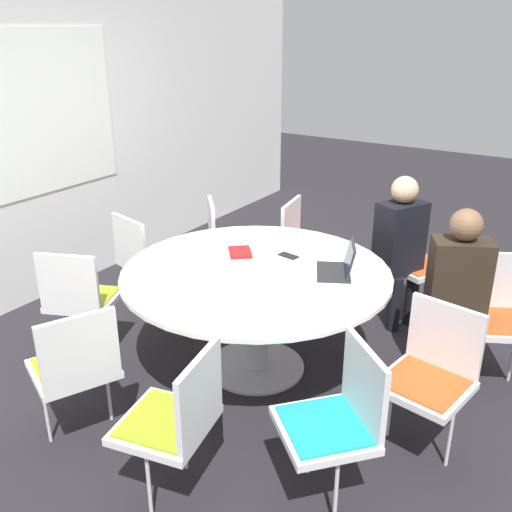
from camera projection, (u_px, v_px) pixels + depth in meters
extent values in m
plane|color=black|center=(256.00, 367.00, 3.98)|extent=(16.00, 16.00, 0.00)
cube|color=silver|center=(26.00, 141.00, 4.57)|extent=(8.00, 0.06, 2.70)
cube|color=white|center=(25.00, 116.00, 4.48)|extent=(1.80, 0.01, 1.30)
cylinder|color=#B7B7BC|center=(256.00, 366.00, 3.97)|extent=(0.67, 0.67, 0.02)
cylinder|color=#B7B7BC|center=(256.00, 321.00, 3.84)|extent=(0.17, 0.17, 0.69)
cylinder|color=white|center=(256.00, 272.00, 3.70)|extent=(1.75, 1.75, 0.03)
cube|color=silver|center=(490.00, 324.00, 3.69)|extent=(0.58, 0.58, 0.04)
cube|color=#E04C1E|center=(490.00, 320.00, 3.68)|extent=(0.51, 0.51, 0.01)
cube|color=silver|center=(487.00, 280.00, 3.78)|extent=(0.22, 0.38, 0.40)
cylinder|color=silver|center=(457.00, 352.00, 3.79)|extent=(0.02, 0.02, 0.40)
cube|color=silver|center=(418.00, 267.00, 4.55)|extent=(0.58, 0.57, 0.04)
cube|color=#E04C1E|center=(419.00, 264.00, 4.54)|extent=(0.51, 0.50, 0.01)
cube|color=silver|center=(403.00, 234.00, 4.62)|extent=(0.39, 0.21, 0.40)
cylinder|color=silver|center=(431.00, 287.00, 4.72)|extent=(0.02, 0.02, 0.40)
cylinder|color=silver|center=(399.00, 297.00, 4.55)|extent=(0.02, 0.02, 0.40)
cube|color=silver|center=(312.00, 251.00, 4.86)|extent=(0.51, 0.49, 0.04)
cube|color=red|center=(312.00, 248.00, 4.85)|extent=(0.44, 0.43, 0.01)
cube|color=silver|center=(291.00, 224.00, 4.84)|extent=(0.42, 0.10, 0.40)
cylinder|color=silver|center=(317.00, 267.00, 5.09)|extent=(0.02, 0.02, 0.40)
cylinder|color=silver|center=(304.00, 283.00, 4.79)|extent=(0.02, 0.02, 0.40)
cube|color=silver|center=(235.00, 248.00, 4.93)|extent=(0.61, 0.61, 0.04)
cube|color=#E04C1E|center=(235.00, 245.00, 4.92)|extent=(0.53, 0.53, 0.01)
cube|color=silver|center=(212.00, 225.00, 4.82)|extent=(0.33, 0.30, 0.40)
cylinder|color=silver|center=(233.00, 263.00, 5.18)|extent=(0.02, 0.02, 0.40)
cylinder|color=silver|center=(238.00, 279.00, 4.85)|extent=(0.02, 0.02, 0.40)
cube|color=silver|center=(152.00, 262.00, 4.63)|extent=(0.51, 0.53, 0.04)
cube|color=#E04C1E|center=(152.00, 259.00, 4.62)|extent=(0.45, 0.46, 0.01)
cube|color=silver|center=(129.00, 243.00, 4.43)|extent=(0.13, 0.41, 0.40)
cylinder|color=silver|center=(142.00, 280.00, 4.84)|extent=(0.02, 0.02, 0.40)
cylinder|color=silver|center=(167.00, 294.00, 4.60)|extent=(0.02, 0.02, 0.40)
cube|color=silver|center=(85.00, 300.00, 4.00)|extent=(0.56, 0.57, 0.04)
cube|color=olive|center=(84.00, 296.00, 3.99)|extent=(0.49, 0.50, 0.01)
cube|color=silver|center=(68.00, 283.00, 3.74)|extent=(0.19, 0.40, 0.40)
cylinder|color=silver|center=(65.00, 325.00, 4.12)|extent=(0.02, 0.02, 0.40)
cylinder|color=silver|center=(112.00, 329.00, 4.06)|extent=(0.02, 0.02, 0.40)
cube|color=silver|center=(74.00, 369.00, 3.21)|extent=(0.57, 0.56, 0.04)
cube|color=gold|center=(73.00, 365.00, 3.20)|extent=(0.51, 0.50, 0.01)
cube|color=silver|center=(79.00, 351.00, 2.97)|extent=(0.39, 0.20, 0.40)
cylinder|color=silver|center=(46.00, 412.00, 3.20)|extent=(0.02, 0.02, 0.40)
cylinder|color=silver|center=(109.00, 391.00, 3.38)|extent=(0.02, 0.02, 0.40)
cube|color=silver|center=(165.00, 424.00, 2.76)|extent=(0.52, 0.50, 0.04)
cube|color=olive|center=(165.00, 420.00, 2.75)|extent=(0.45, 0.44, 0.01)
cube|color=silver|center=(200.00, 396.00, 2.61)|extent=(0.42, 0.11, 0.40)
cylinder|color=silver|center=(149.00, 486.00, 2.69)|extent=(0.02, 0.02, 0.40)
cylinder|color=silver|center=(185.00, 438.00, 3.00)|extent=(0.02, 0.02, 0.40)
cube|color=silver|center=(324.00, 430.00, 2.73)|extent=(0.61, 0.61, 0.04)
cube|color=teal|center=(324.00, 425.00, 2.72)|extent=(0.53, 0.53, 0.01)
cube|color=silver|center=(364.00, 385.00, 2.69)|extent=(0.30, 0.33, 0.40)
cylinder|color=silver|center=(336.00, 493.00, 2.65)|extent=(0.02, 0.02, 0.40)
cylinder|color=silver|center=(309.00, 442.00, 2.97)|extent=(0.02, 0.02, 0.40)
cube|color=silver|center=(424.00, 386.00, 3.05)|extent=(0.49, 0.50, 0.04)
cube|color=#E04C1E|center=(424.00, 382.00, 3.04)|extent=(0.43, 0.44, 0.01)
cube|color=silver|center=(445.00, 337.00, 3.10)|extent=(0.10, 0.42, 0.40)
cylinder|color=silver|center=(450.00, 435.00, 3.02)|extent=(0.02, 0.02, 0.40)
cylinder|color=silver|center=(390.00, 406.00, 3.25)|extent=(0.02, 0.02, 0.40)
cylinder|color=#2D2319|center=(466.00, 358.00, 3.68)|extent=(0.10, 0.10, 0.44)
cylinder|color=#2D2319|center=(437.00, 356.00, 3.70)|extent=(0.10, 0.10, 0.44)
cube|color=#2D2319|center=(458.00, 281.00, 3.59)|extent=(0.36, 0.42, 0.55)
sphere|color=brown|center=(466.00, 225.00, 3.45)|extent=(0.20, 0.20, 0.20)
cylinder|color=black|center=(411.00, 298.00, 4.48)|extent=(0.10, 0.10, 0.44)
cylinder|color=black|center=(395.00, 304.00, 4.39)|extent=(0.10, 0.10, 0.44)
cube|color=black|center=(400.00, 237.00, 4.32)|extent=(0.42, 0.35, 0.55)
sphere|color=tan|center=(405.00, 190.00, 4.18)|extent=(0.20, 0.20, 0.20)
cube|color=#232326|center=(333.00, 272.00, 3.65)|extent=(0.37, 0.33, 0.02)
cube|color=#232326|center=(350.00, 257.00, 3.60)|extent=(0.30, 0.19, 0.20)
cube|color=black|center=(349.00, 257.00, 3.60)|extent=(0.26, 0.16, 0.17)
cube|color=maroon|center=(240.00, 252.00, 3.96)|extent=(0.26, 0.25, 0.02)
cube|color=black|center=(288.00, 256.00, 3.91)|extent=(0.09, 0.15, 0.01)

